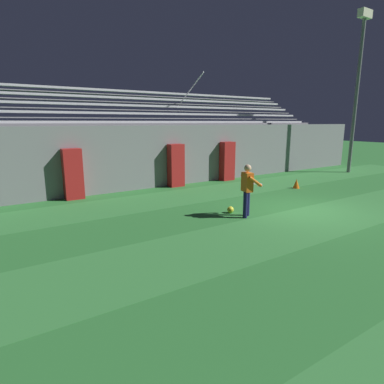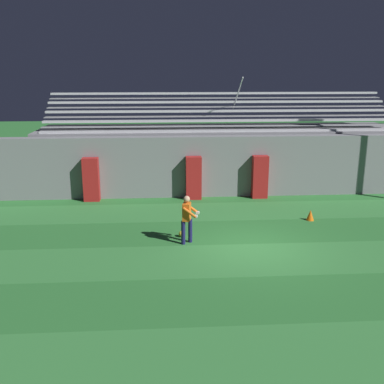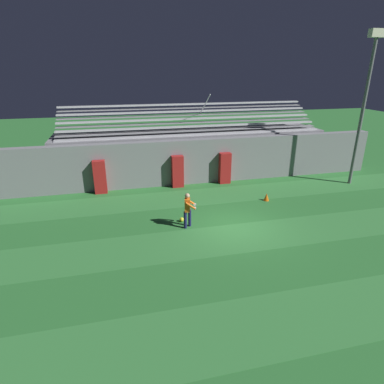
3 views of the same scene
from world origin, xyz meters
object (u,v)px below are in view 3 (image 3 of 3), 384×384
padding_pillar_far_left (100,177)px  traffic_cone (266,197)px  soccer_ball (182,220)px  goalkeeper (188,208)px  floodlight_pole (366,93)px  padding_pillar_gate_right (225,168)px  padding_pillar_gate_left (178,172)px

padding_pillar_far_left → traffic_cone: size_ratio=4.67×
soccer_ball → goalkeeper: bearing=-74.8°
floodlight_pole → padding_pillar_far_left: bearing=172.9°
padding_pillar_gate_right → padding_pillar_far_left: size_ratio=1.00×
padding_pillar_gate_right → floodlight_pole: (7.80, -1.93, 4.57)m
floodlight_pole → soccer_ball: bearing=-165.8°
padding_pillar_gate_right → floodlight_pole: size_ratio=0.22×
goalkeeper → traffic_cone: (4.96, 2.10, -0.74)m
padding_pillar_gate_left → soccer_ball: padding_pillar_gate_left is taller
padding_pillar_gate_left → traffic_cone: size_ratio=4.67×
floodlight_pole → traffic_cone: (-6.48, -1.44, -5.34)m
padding_pillar_gate_right → padding_pillar_far_left: (-7.65, 0.00, 0.00)m
goalkeeper → padding_pillar_gate_right: bearing=56.3°
padding_pillar_gate_left → goalkeeper: size_ratio=1.17×
padding_pillar_far_left → goalkeeper: size_ratio=1.17×
padding_pillar_far_left → soccer_ball: bearing=-51.8°
goalkeeper → soccer_ball: bearing=105.2°
padding_pillar_gate_right → soccer_ball: bearing=-128.0°
floodlight_pole → padding_pillar_gate_right: bearing=166.1°
padding_pillar_far_left → floodlight_pole: floodlight_pole is taller
floodlight_pole → goalkeeper: 12.83m
padding_pillar_gate_left → floodlight_pole: 11.93m
padding_pillar_gate_right → padding_pillar_gate_left: bearing=180.0°
goalkeeper → padding_pillar_far_left: bearing=126.2°
padding_pillar_gate_left → soccer_ball: size_ratio=8.92×
traffic_cone → soccer_ball: bearing=-163.6°
padding_pillar_gate_right → soccer_ball: padding_pillar_gate_right is taller
padding_pillar_gate_left → goalkeeper: 5.50m
padding_pillar_far_left → padding_pillar_gate_left: bearing=0.0°
padding_pillar_gate_left → padding_pillar_gate_right: bearing=0.0°
floodlight_pole → soccer_ball: (-11.61, -2.94, -5.44)m
padding_pillar_gate_right → goalkeeper: bearing=-123.7°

